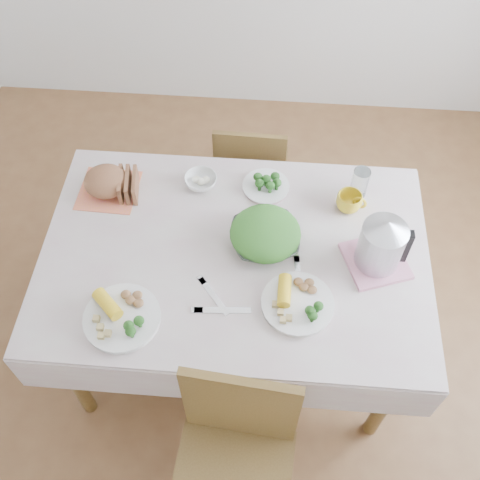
# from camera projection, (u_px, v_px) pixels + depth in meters

# --- Properties ---
(floor) EXTENTS (3.60, 3.60, 0.00)m
(floor) POSITION_uv_depth(u_px,v_px,m) (236.00, 339.00, 2.79)
(floor) COLOR brown
(floor) RESTS_ON ground
(dining_table) EXTENTS (1.40, 0.90, 0.75)m
(dining_table) POSITION_uv_depth(u_px,v_px,m) (235.00, 302.00, 2.48)
(dining_table) COLOR brown
(dining_table) RESTS_ON floor
(tablecloth) EXTENTS (1.50, 1.00, 0.01)m
(tablecloth) POSITION_uv_depth(u_px,v_px,m) (234.00, 253.00, 2.17)
(tablecloth) COLOR beige
(tablecloth) RESTS_ON dining_table
(chair_far) EXTENTS (0.37, 0.37, 0.79)m
(chair_far) POSITION_uv_depth(u_px,v_px,m) (252.00, 160.00, 2.87)
(chair_far) COLOR brown
(chair_far) RESTS_ON floor
(salad_bowl) EXTENTS (0.31, 0.31, 0.06)m
(salad_bowl) POSITION_uv_depth(u_px,v_px,m) (265.00, 238.00, 2.17)
(salad_bowl) COLOR white
(salad_bowl) RESTS_ON tablecloth
(dinner_plate_left) EXTENTS (0.37, 0.37, 0.02)m
(dinner_plate_left) POSITION_uv_depth(u_px,v_px,m) (122.00, 318.00, 1.99)
(dinner_plate_left) COLOR white
(dinner_plate_left) RESTS_ON tablecloth
(dinner_plate_right) EXTENTS (0.34, 0.34, 0.02)m
(dinner_plate_right) POSITION_uv_depth(u_px,v_px,m) (297.00, 304.00, 2.02)
(dinner_plate_right) COLOR white
(dinner_plate_right) RESTS_ON tablecloth
(broccoli_plate) EXTENTS (0.25, 0.25, 0.02)m
(broccoli_plate) POSITION_uv_depth(u_px,v_px,m) (266.00, 186.00, 2.35)
(broccoli_plate) COLOR beige
(broccoli_plate) RESTS_ON tablecloth
(napkin) EXTENTS (0.25, 0.25, 0.00)m
(napkin) POSITION_uv_depth(u_px,v_px,m) (109.00, 190.00, 2.35)
(napkin) COLOR #E67550
(napkin) RESTS_ON tablecloth
(bread_loaf) EXTENTS (0.22, 0.21, 0.11)m
(bread_loaf) POSITION_uv_depth(u_px,v_px,m) (106.00, 181.00, 2.31)
(bread_loaf) COLOR brown
(bread_loaf) RESTS_ON napkin
(fruit_bowl) EXTENTS (0.15, 0.15, 0.04)m
(fruit_bowl) POSITION_uv_depth(u_px,v_px,m) (201.00, 181.00, 2.36)
(fruit_bowl) COLOR white
(fruit_bowl) RESTS_ON tablecloth
(yellow_mug) EXTENTS (0.14, 0.14, 0.08)m
(yellow_mug) POSITION_uv_depth(u_px,v_px,m) (349.00, 202.00, 2.26)
(yellow_mug) COLOR gold
(yellow_mug) RESTS_ON tablecloth
(glass_tumbler) EXTENTS (0.07, 0.07, 0.13)m
(glass_tumbler) POSITION_uv_depth(u_px,v_px,m) (360.00, 183.00, 2.29)
(glass_tumbler) COLOR white
(glass_tumbler) RESTS_ON tablecloth
(pink_tray) EXTENTS (0.28, 0.28, 0.02)m
(pink_tray) POSITION_uv_depth(u_px,v_px,m) (375.00, 261.00, 2.14)
(pink_tray) COLOR pink
(pink_tray) RESTS_ON tablecloth
(electric_kettle) EXTENTS (0.22, 0.22, 0.23)m
(electric_kettle) POSITION_uv_depth(u_px,v_px,m) (381.00, 244.00, 2.05)
(electric_kettle) COLOR #B2B5BA
(electric_kettle) RESTS_ON pink_tray
(fork_left) EXTENTS (0.13, 0.16, 0.00)m
(fork_left) POSITION_uv_depth(u_px,v_px,m) (214.00, 296.00, 2.05)
(fork_left) COLOR silver
(fork_left) RESTS_ON tablecloth
(fork_right) EXTENTS (0.04, 0.19, 0.00)m
(fork_right) POSITION_uv_depth(u_px,v_px,m) (298.00, 277.00, 2.10)
(fork_right) COLOR silver
(fork_right) RESTS_ON tablecloth
(knife) EXTENTS (0.21, 0.04, 0.00)m
(knife) POSITION_uv_depth(u_px,v_px,m) (223.00, 310.00, 2.02)
(knife) COLOR silver
(knife) RESTS_ON tablecloth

